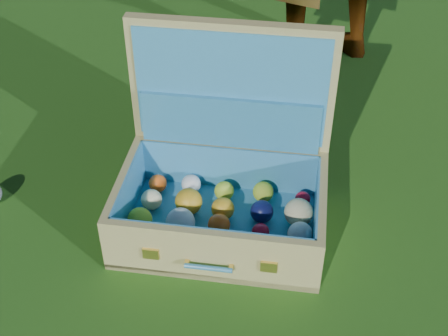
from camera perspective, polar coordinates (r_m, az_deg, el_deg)
ground at (r=1.86m, az=-0.57°, el=-3.19°), size 60.00×60.00×0.00m
suitcase at (r=1.72m, az=-0.00°, el=-0.61°), size 0.58×0.44×0.55m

